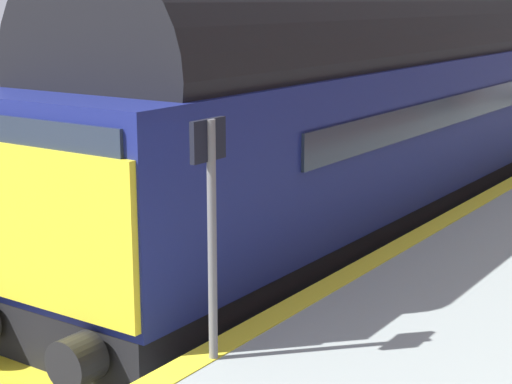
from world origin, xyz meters
TOP-DOWN VIEW (x-y plane):
  - ground_plane at (0.00, 0.00)m, footprint 140.00×140.00m
  - track_main at (0.00, 0.00)m, footprint 2.50×60.00m
  - track_adjacent_west at (-3.40, -0.00)m, footprint 2.50×60.00m
  - diesel_locomotive at (0.00, 4.40)m, footprint 2.74×18.26m
  - platform_number_sign at (1.85, -4.13)m, footprint 0.10×0.44m

SIDE VIEW (x-z plane):
  - ground_plane at x=0.00m, z-range 0.00..0.00m
  - track_main at x=0.00m, z-range -0.02..0.13m
  - track_adjacent_west at x=-3.40m, z-range -0.02..0.13m
  - platform_number_sign at x=1.85m, z-range 1.35..3.50m
  - diesel_locomotive at x=0.00m, z-range 0.14..4.82m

